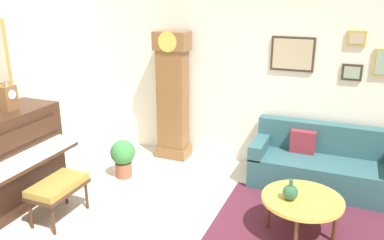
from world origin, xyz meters
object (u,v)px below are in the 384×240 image
coffee_table (302,200)px  green_jug (290,192)px  mantel_clock (8,96)px  potted_plant (123,156)px  couch (322,165)px  grandfather_clock (173,100)px  piano (6,161)px  piano_bench (58,187)px

coffee_table → green_jug: (-0.12, -0.09, 0.12)m
mantel_clock → potted_plant: mantel_clock is taller
coffee_table → mantel_clock: bearing=-170.5°
couch → green_jug: size_ratio=7.92×
grandfather_clock → coffee_table: size_ratio=2.31×
piano → grandfather_clock: bearing=61.1°
grandfather_clock → couch: grandfather_clock is taller
piano_bench → mantel_clock: bearing=167.2°
piano → green_jug: size_ratio=6.00×
piano → couch: (3.55, 2.05, -0.30)m
piano → mantel_clock: 0.79m
piano_bench → green_jug: bearing=14.4°
couch → green_jug: (-0.23, -1.38, 0.23)m
couch → mantel_clock: (-3.55, -1.87, 1.07)m
piano → mantel_clock: size_ratio=3.79×
potted_plant → couch: bearing=16.5°
grandfather_clock → potted_plant: (-0.36, -0.95, -0.64)m
grandfather_clock → mantel_clock: grandfather_clock is taller
mantel_clock → potted_plant: (0.86, 1.07, -1.07)m
piano → grandfather_clock: grandfather_clock is taller
piano_bench → mantel_clock: (-0.75, 0.17, 0.98)m
piano → couch: piano is taller
grandfather_clock → coffee_table: grandfather_clock is taller
couch → coffee_table: couch is taller
piano_bench → coffee_table: (2.69, 0.75, 0.01)m
couch → potted_plant: couch is taller
green_jug → potted_plant: 2.54m
piano → piano_bench: (0.76, 0.01, -0.21)m
grandfather_clock → green_jug: size_ratio=8.46×
grandfather_clock → potted_plant: bearing=-110.7°
coffee_table → potted_plant: potted_plant is taller
green_jug → piano_bench: bearing=-165.6°
green_jug → potted_plant: (-2.46, 0.58, -0.22)m
piano_bench → green_jug: size_ratio=2.92×
couch → coffee_table: size_ratio=2.16×
mantel_clock → couch: bearing=27.8°
green_jug → potted_plant: green_jug is taller
mantel_clock → potted_plant: bearing=51.3°
green_jug → coffee_table: bearing=35.0°
couch → coffee_table: (-0.11, -1.29, 0.11)m
coffee_table → piano_bench: bearing=-164.5°
couch → mantel_clock: size_ratio=5.00×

